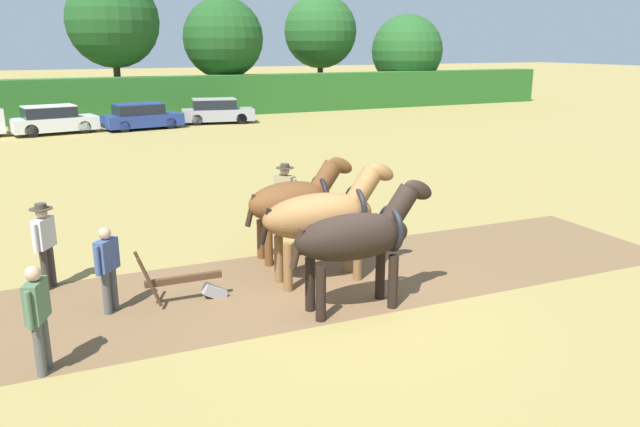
{
  "coord_description": "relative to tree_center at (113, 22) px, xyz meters",
  "views": [
    {
      "loc": [
        -5.05,
        -9.38,
        4.61
      ],
      "look_at": [
        0.38,
        2.3,
        1.1
      ],
      "focal_mm": 35.0,
      "sensor_mm": 36.0,
      "label": 1
    }
  ],
  "objects": [
    {
      "name": "ground_plane",
      "position": [
        -0.48,
        -33.96,
        -6.0
      ],
      "size": [
        240.0,
        240.0,
        0.0
      ],
      "primitive_type": "plane",
      "color": "#998447"
    },
    {
      "name": "plowed_furrow_strip",
      "position": [
        -3.98,
        -32.57,
        -6.0
      ],
      "size": [
        22.63,
        4.49,
        0.01
      ],
      "primitive_type": "cube",
      "rotation": [
        0.0,
        0.0,
        -0.03
      ],
      "color": "brown",
      "rests_on": "ground"
    },
    {
      "name": "hedgerow",
      "position": [
        -0.48,
        -2.14,
        -4.7
      ],
      "size": [
        66.31,
        1.74,
        2.61
      ],
      "primitive_type": "cube",
      "color": "#286023",
      "rests_on": "ground"
    },
    {
      "name": "tree_center",
      "position": [
        0.0,
        0.0,
        0.0
      ],
      "size": [
        5.85,
        5.85,
        8.95
      ],
      "color": "#4C3823",
      "rests_on": "ground"
    },
    {
      "name": "tree_center_right",
      "position": [
        7.24,
        -0.0,
        -1.01
      ],
      "size": [
        5.52,
        5.52,
        7.77
      ],
      "color": "#4C3823",
      "rests_on": "ground"
    },
    {
      "name": "tree_right",
      "position": [
        15.56,
        1.96,
        -0.46
      ],
      "size": [
        5.58,
        5.58,
        8.35
      ],
      "color": "#423323",
      "rests_on": "ground"
    },
    {
      "name": "tree_far_right",
      "position": [
        22.49,
        0.38,
        -1.91
      ],
      "size": [
        5.66,
        5.66,
        6.93
      ],
      "color": "brown",
      "rests_on": "ground"
    },
    {
      "name": "draft_horse_lead_left",
      "position": [
        -0.53,
        -34.17,
        -4.66
      ],
      "size": [
        2.83,
        0.92,
        2.35
      ],
      "rotation": [
        0.0,
        0.0,
        -0.03
      ],
      "color": "black",
      "rests_on": "ground"
    },
    {
      "name": "draft_horse_lead_right",
      "position": [
        -0.49,
        -32.66,
        -4.64
      ],
      "size": [
        2.96,
        1.0,
        2.39
      ],
      "rotation": [
        0.0,
        0.0,
        -0.03
      ],
      "color": "brown",
      "rests_on": "ground"
    },
    {
      "name": "draft_horse_trail_left",
      "position": [
        -0.46,
        -31.16,
        -4.72
      ],
      "size": [
        2.59,
        1.01,
        2.28
      ],
      "rotation": [
        0.0,
        0.0,
        -0.03
      ],
      "color": "brown",
      "rests_on": "ground"
    },
    {
      "name": "plow",
      "position": [
        -3.16,
        -32.59,
        -5.68
      ],
      "size": [
        1.64,
        0.47,
        1.13
      ],
      "rotation": [
        0.0,
        0.0,
        -0.03
      ],
      "color": "#4C331E",
      "rests_on": "ground"
    },
    {
      "name": "farmer_at_plow",
      "position": [
        -4.58,
        -32.47,
        -5.11
      ],
      "size": [
        0.45,
        0.51,
        1.57
      ],
      "rotation": [
        0.0,
        0.0,
        -0.71
      ],
      "color": "#4C4C4C",
      "rests_on": "ground"
    },
    {
      "name": "farmer_beside_team",
      "position": [
        0.05,
        -29.28,
        -4.96
      ],
      "size": [
        0.44,
        0.6,
        1.76
      ],
      "rotation": [
        0.0,
        0.0,
        0.54
      ],
      "color": "#38332D",
      "rests_on": "ground"
    },
    {
      "name": "farmer_onlooker_left",
      "position": [
        -5.73,
        -34.27,
        -5.06
      ],
      "size": [
        0.36,
        0.62,
        1.64
      ],
      "rotation": [
        0.0,
        0.0,
        -0.38
      ],
      "color": "#4C4C4C",
      "rests_on": "ground"
    },
    {
      "name": "farmer_onlooker_right",
      "position": [
        -5.52,
        -30.8,
        -5.01
      ],
      "size": [
        0.43,
        0.57,
        1.7
      ],
      "rotation": [
        0.0,
        0.0,
        -0.59
      ],
      "color": "#38332D",
      "rests_on": "ground"
    },
    {
      "name": "parked_car_left",
      "position": [
        -4.41,
        -7.42,
        -5.28
      ],
      "size": [
        4.48,
        2.45,
        1.5
      ],
      "rotation": [
        0.0,
        0.0,
        0.18
      ],
      "color": "silver",
      "rests_on": "ground"
    },
    {
      "name": "parked_car_center_left",
      "position": [
        0.17,
        -7.4,
        -5.31
      ],
      "size": [
        4.45,
        2.43,
        1.44
      ],
      "rotation": [
        0.0,
        0.0,
        0.16
      ],
      "color": "navy",
      "rests_on": "ground"
    },
    {
      "name": "parked_car_center",
      "position": [
        4.74,
        -6.56,
        -5.29
      ],
      "size": [
        4.45,
        2.44,
        1.48
      ],
      "rotation": [
        0.0,
        0.0,
        -0.18
      ],
      "color": "#9E9EA8",
      "rests_on": "ground"
    }
  ]
}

